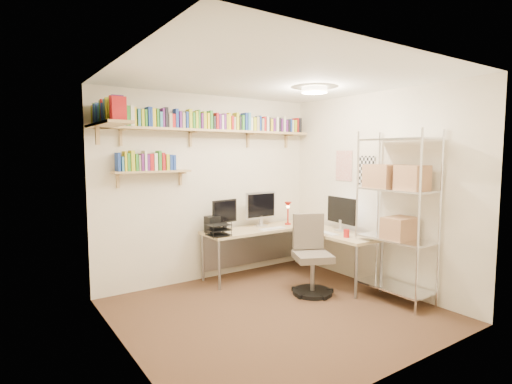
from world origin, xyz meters
The scene contains 6 objects.
ground centered at (0.00, 0.00, 0.00)m, with size 3.20×3.20×0.00m, color #412A1B.
room_shell centered at (0.00, 0.00, 1.55)m, with size 3.24×3.04×2.52m.
wall_shelves centered at (-0.45, 1.29, 2.03)m, with size 3.12×1.09×0.80m.
corner_desk centered at (0.69, 0.96, 0.67)m, with size 1.80×1.72×1.17m.
office_chair centered at (0.72, 0.24, 0.41)m, with size 0.57×0.57×0.97m.
wire_rack centered at (1.36, -0.49, 1.20)m, with size 0.43×0.86×1.99m.
Camera 1 is at (-2.56, -3.35, 1.72)m, focal length 28.00 mm.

